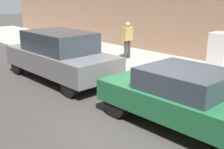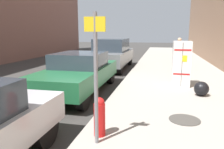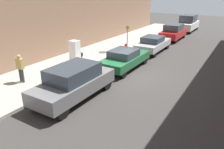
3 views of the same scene
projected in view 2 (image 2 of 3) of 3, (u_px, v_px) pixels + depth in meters
name	position (u px, v px, depth m)	size (l,w,h in m)	color
ground_plane	(71.00, 86.00, 8.83)	(80.00, 80.00, 0.00)	#383533
sidewalk_slab	(182.00, 90.00, 7.88)	(4.64, 44.00, 0.16)	#9E998E
discarded_refrigerator	(181.00, 64.00, 8.05)	(0.64, 0.60, 1.66)	white
manhole_cover	(185.00, 120.00, 4.98)	(0.70, 0.70, 0.02)	#47443F
street_sign_post	(96.00, 72.00, 3.71)	(0.36, 0.07, 2.30)	slate
fire_hydrant	(100.00, 116.00, 4.17)	(0.22, 0.22, 0.76)	red
trash_bag	(201.00, 89.00, 6.86)	(0.46, 0.46, 0.46)	black
pedestrian_walking_far	(179.00, 50.00, 12.32)	(0.49, 0.23, 1.69)	#333338
parked_suv_gray	(112.00, 53.00, 12.91)	(1.93, 4.79, 1.77)	slate
parked_sedan_green	(78.00, 72.00, 7.77)	(1.86, 4.58, 1.41)	#1E6038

